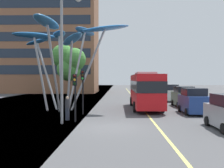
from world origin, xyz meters
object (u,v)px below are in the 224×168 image
(red_bus, at_px, (145,89))
(car_parked_mid, at_px, (194,102))
(street_lamp, at_px, (66,43))
(pedestrian, at_px, (67,108))
(car_parked_far, at_px, (184,97))
(car_side_street, at_px, (170,93))
(traffic_light_kerb_near, at_px, (75,87))
(leaf_sculpture, at_px, (65,38))
(traffic_light_kerb_far, at_px, (83,83))

(red_bus, bearing_deg, car_parked_mid, -44.30)
(street_lamp, height_order, pedestrian, street_lamp)
(car_parked_far, xyz_separation_m, car_side_street, (-0.06, 7.06, 0.02))
(red_bus, height_order, traffic_light_kerb_near, red_bus)
(car_parked_mid, distance_m, street_lamp, 12.02)
(car_side_street, bearing_deg, pedestrian, -122.08)
(leaf_sculpture, xyz_separation_m, traffic_light_kerb_far, (2.03, -2.68, -4.11))
(leaf_sculpture, relative_size, traffic_light_kerb_near, 3.56)
(red_bus, bearing_deg, pedestrian, -130.18)
(red_bus, bearing_deg, car_parked_far, 28.53)
(traffic_light_kerb_near, xyz_separation_m, car_parked_mid, (9.38, 4.66, -1.36))
(red_bus, distance_m, street_lamp, 11.42)
(car_parked_far, relative_size, street_lamp, 0.54)
(traffic_light_kerb_far, bearing_deg, car_parked_mid, 4.33)
(leaf_sculpture, xyz_separation_m, car_side_street, (11.94, 11.08, -5.72))
(car_side_street, bearing_deg, car_parked_far, -89.50)
(leaf_sculpture, height_order, street_lamp, leaf_sculpture)
(red_bus, relative_size, traffic_light_kerb_far, 2.75)
(street_lamp, bearing_deg, car_side_street, 60.66)
(red_bus, relative_size, street_lamp, 1.20)
(red_bus, relative_size, traffic_light_kerb_near, 3.06)
(leaf_sculpture, distance_m, street_lamp, 7.70)
(leaf_sculpture, xyz_separation_m, car_parked_far, (12.01, 4.03, -5.73))
(red_bus, relative_size, leaf_sculpture, 0.86)
(street_lamp, bearing_deg, pedestrian, 97.73)
(leaf_sculpture, distance_m, traffic_light_kerb_near, 8.20)
(leaf_sculpture, height_order, traffic_light_kerb_near, leaf_sculpture)
(street_lamp, bearing_deg, leaf_sculpture, 101.91)
(leaf_sculpture, relative_size, car_parked_mid, 2.89)
(car_parked_mid, distance_m, car_side_street, 13.07)
(street_lamp, bearing_deg, red_bus, 55.99)
(car_parked_mid, xyz_separation_m, street_lamp, (-9.86, -5.42, 4.24))
(red_bus, relative_size, pedestrian, 5.87)
(car_parked_mid, height_order, car_parked_far, car_parked_mid)
(traffic_light_kerb_far, distance_m, car_side_street, 17.04)
(car_parked_far, height_order, pedestrian, car_parked_far)
(leaf_sculpture, xyz_separation_m, traffic_light_kerb_near, (2.03, -6.64, -4.37))
(street_lamp, bearing_deg, car_parked_far, 47.55)
(traffic_light_kerb_far, xyz_separation_m, car_side_street, (9.91, 13.77, -1.61))
(red_bus, relative_size, car_parked_far, 2.21)
(pedestrian, bearing_deg, traffic_light_kerb_near, -49.95)
(red_bus, xyz_separation_m, car_parked_far, (4.33, 2.35, -0.94))
(leaf_sculpture, distance_m, pedestrian, 8.40)
(red_bus, distance_m, car_parked_mid, 5.31)
(leaf_sculpture, bearing_deg, pedestrian, -76.98)
(car_parked_mid, distance_m, car_parked_far, 6.03)
(car_side_street, relative_size, pedestrian, 2.66)
(traffic_light_kerb_near, bearing_deg, car_parked_far, 46.92)
(red_bus, height_order, street_lamp, street_lamp)
(pedestrian, bearing_deg, car_side_street, 57.92)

